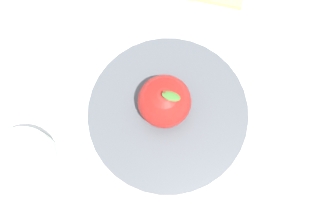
{
  "coord_description": "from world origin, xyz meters",
  "views": [
    {
      "loc": [
        0.08,
        -0.15,
        0.56
      ],
      "look_at": [
        0.02,
        -0.04,
        0.02
      ],
      "focal_mm": 41.14,
      "sensor_mm": 36.0,
      "label": 1
    }
  ],
  "objects_px": {
    "apple": "(164,102)",
    "linen_napkin": "(142,220)",
    "side_bowl": "(22,163)",
    "dinner_plate": "(168,114)"
  },
  "relations": [
    {
      "from": "side_bowl",
      "to": "linen_napkin",
      "type": "xyz_separation_m",
      "value": [
        0.18,
        0.01,
        -0.02
      ]
    },
    {
      "from": "dinner_plate",
      "to": "linen_napkin",
      "type": "height_order",
      "value": "dinner_plate"
    },
    {
      "from": "dinner_plate",
      "to": "side_bowl",
      "type": "relative_size",
      "value": 2.31
    },
    {
      "from": "dinner_plate",
      "to": "linen_napkin",
      "type": "distance_m",
      "value": 0.16
    },
    {
      "from": "dinner_plate",
      "to": "linen_napkin",
      "type": "bearing_deg",
      "value": -75.44
    },
    {
      "from": "side_bowl",
      "to": "dinner_plate",
      "type": "bearing_deg",
      "value": 48.18
    },
    {
      "from": "apple",
      "to": "side_bowl",
      "type": "relative_size",
      "value": 0.83
    },
    {
      "from": "linen_napkin",
      "to": "apple",
      "type": "bearing_deg",
      "value": 106.85
    },
    {
      "from": "apple",
      "to": "linen_napkin",
      "type": "distance_m",
      "value": 0.17
    },
    {
      "from": "apple",
      "to": "linen_napkin",
      "type": "xyz_separation_m",
      "value": [
        0.05,
        -0.15,
        -0.05
      ]
    }
  ]
}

